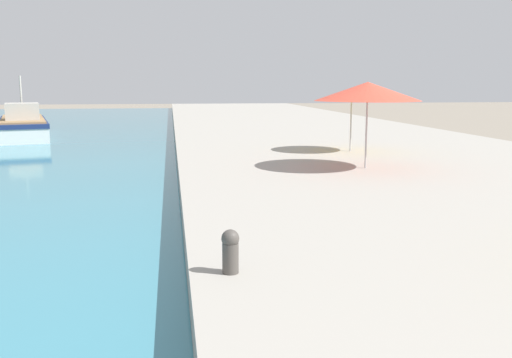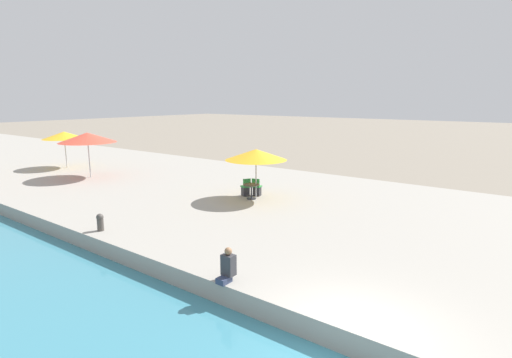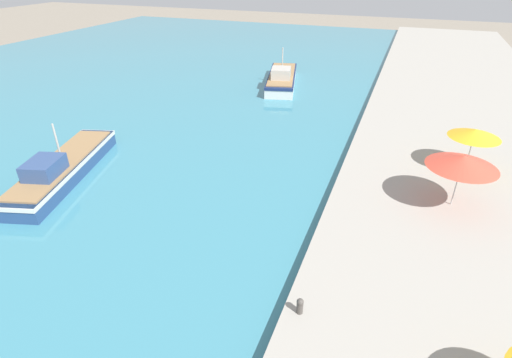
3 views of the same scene
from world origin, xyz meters
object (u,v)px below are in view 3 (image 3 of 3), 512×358
Objects in this scene: fishing_boat_mid at (282,78)px; cafe_umbrella_white at (463,161)px; mooring_bollard at (300,305)px; cafe_umbrella_striped at (475,133)px; fishing_boat_near at (62,168)px.

cafe_umbrella_white is (15.48, -19.86, 2.32)m from fishing_boat_mid.
cafe_umbrella_white is at bearing 60.83° from mooring_bollard.
cafe_umbrella_white is 4.81m from cafe_umbrella_striped.
cafe_umbrella_striped is at bearing 65.98° from mooring_bollard.
fishing_boat_mid reaches higher than mooring_bollard.
cafe_umbrella_striped is (16.47, -15.16, 2.13)m from fishing_boat_mid.
fishing_boat_mid is at bearing 127.94° from cafe_umbrella_white.
fishing_boat_near is at bearing 160.78° from mooring_bollard.
mooring_bollard is (-5.47, -9.80, -2.14)m from cafe_umbrella_white.
fishing_boat_near reaches higher than cafe_umbrella_striped.
fishing_boat_mid is 16.24× the size of mooring_bollard.
cafe_umbrella_striped is 4.46× the size of mooring_bollard.
fishing_boat_mid is (6.42, 23.92, 0.07)m from fishing_boat_near.
cafe_umbrella_striped is 15.99m from mooring_bollard.
fishing_boat_near reaches higher than cafe_umbrella_white.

